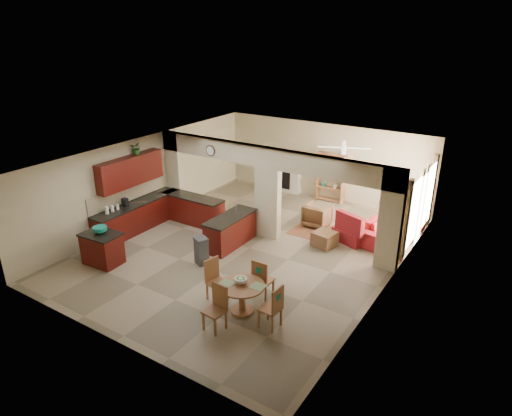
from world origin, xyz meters
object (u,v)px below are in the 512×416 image
Objects in this scene: kitchen_island at (102,248)px; armchair at (317,215)px; dining_table at (242,294)px; sofa at (393,227)px.

kitchen_island reaches higher than armchair.
sofa reaches higher than dining_table.
armchair is at bearing 108.68° from sofa.
kitchen_island is at bearing -177.92° from dining_table.
kitchen_island is 1.33× the size of armchair.
sofa is 2.38m from armchair.
kitchen_island reaches higher than dining_table.
sofa is at bearing 73.34° from dining_table.
armchair is (3.81, 5.43, -0.08)m from kitchen_island.
kitchen_island is 8.47m from sofa.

